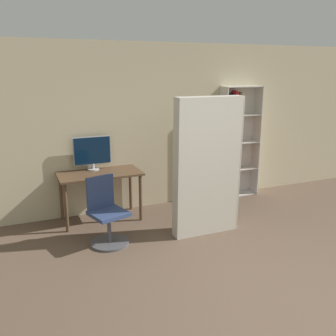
% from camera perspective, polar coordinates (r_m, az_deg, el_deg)
% --- Properties ---
extents(ground_plane, '(16.00, 16.00, 0.00)m').
position_cam_1_polar(ground_plane, '(4.14, 19.05, -19.45)').
color(ground_plane, brown).
extents(wall_back, '(8.00, 0.06, 2.70)m').
position_cam_1_polar(wall_back, '(6.33, -0.22, 6.40)').
color(wall_back, '#C6B793').
rests_on(wall_back, ground).
extents(desk, '(1.24, 0.63, 0.76)m').
position_cam_1_polar(desk, '(5.78, -10.34, -1.72)').
color(desk, brown).
rests_on(desk, ground).
extents(monitor, '(0.58, 0.18, 0.52)m').
position_cam_1_polar(monitor, '(5.88, -11.46, 2.44)').
color(monitor, '#B7B7BC').
rests_on(monitor, desk).
extents(office_chair, '(0.55, 0.55, 0.91)m').
position_cam_1_polar(office_chair, '(5.10, -9.33, -7.43)').
color(office_chair, '#4C4C51').
rests_on(office_chair, ground).
extents(bookshelf, '(0.74, 0.26, 1.99)m').
position_cam_1_polar(bookshelf, '(6.87, 10.06, 3.83)').
color(bookshelf, beige).
rests_on(bookshelf, ground).
extents(mattress_near, '(0.96, 0.23, 1.94)m').
position_cam_1_polar(mattress_near, '(5.18, 6.08, 0.09)').
color(mattress_near, beige).
rests_on(mattress_near, ground).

